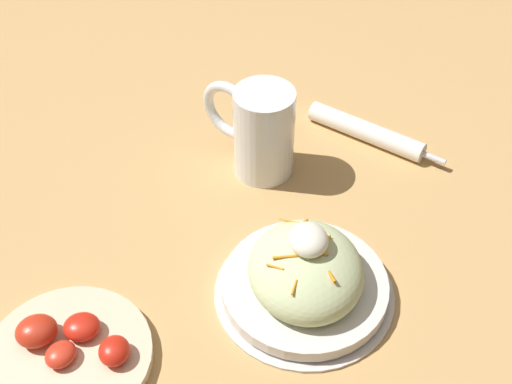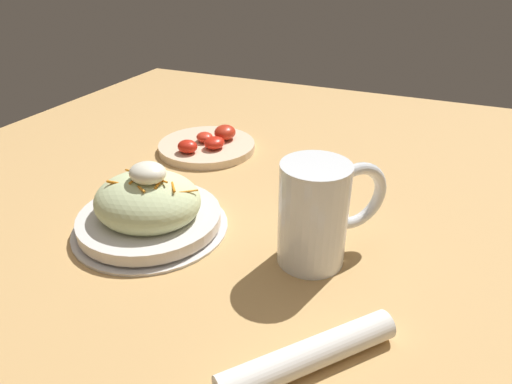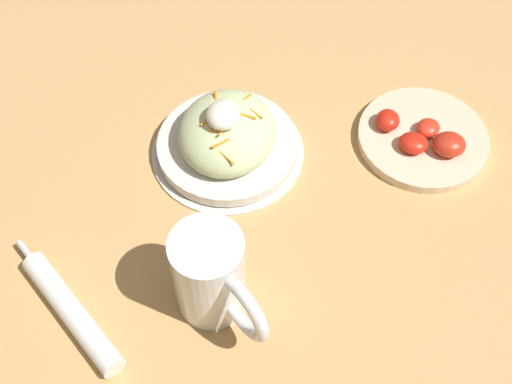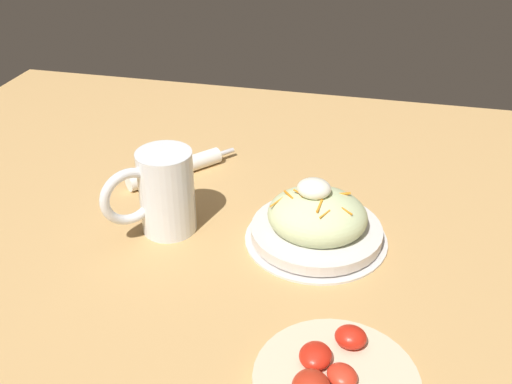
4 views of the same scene
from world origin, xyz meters
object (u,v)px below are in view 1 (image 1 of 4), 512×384
Objects in this scene: salad_plate at (305,277)px; beer_mug at (261,135)px; tomato_plate at (68,354)px; napkin_roll at (367,132)px.

salad_plate is 0.24m from beer_mug.
tomato_plate is (0.30, -0.26, -0.05)m from beer_mug.
salad_plate is at bearing -27.05° from napkin_roll.
tomato_plate is at bearing -40.59° from beer_mug.
salad_plate reaches higher than napkin_roll.
beer_mug is (-0.24, -0.03, 0.03)m from salad_plate.
tomato_plate reaches higher than napkin_roll.
salad_plate is at bearing 102.27° from tomato_plate.
salad_plate is 1.63× the size of beer_mug.
beer_mug reaches higher than salad_plate.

